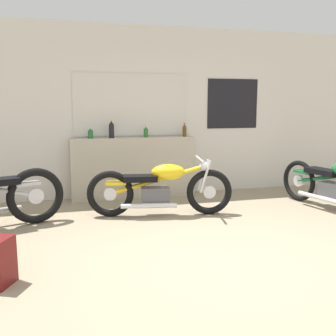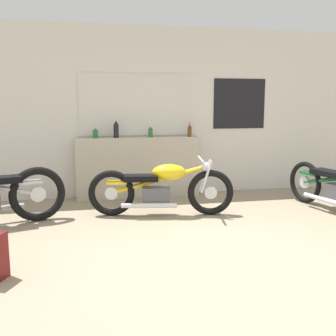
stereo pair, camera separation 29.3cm
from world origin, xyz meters
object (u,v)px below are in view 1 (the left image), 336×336
(bottle_left_center, at_px, (111,130))
(bottle_center, at_px, (146,132))
(bottle_right_center, at_px, (184,130))
(bottle_leftmost, at_px, (90,134))
(motorcycle_yellow, at_px, (160,188))

(bottle_left_center, distance_m, bottle_center, 0.56)
(bottle_right_center, bearing_deg, bottle_leftmost, 178.94)
(bottle_leftmost, height_order, bottle_left_center, bottle_left_center)
(bottle_leftmost, bearing_deg, bottle_left_center, -3.11)
(bottle_leftmost, distance_m, bottle_left_center, 0.33)
(bottle_right_center, distance_m, motorcycle_yellow, 1.50)
(bottle_right_center, bearing_deg, motorcycle_yellow, -121.71)
(bottle_leftmost, relative_size, bottle_center, 0.91)
(bottle_right_center, bearing_deg, bottle_left_center, 179.49)
(bottle_leftmost, height_order, bottle_center, bottle_center)
(bottle_leftmost, xyz_separation_m, bottle_center, (0.89, -0.03, 0.01))
(bottle_leftmost, relative_size, bottle_left_center, 0.57)
(bottle_left_center, xyz_separation_m, bottle_center, (0.56, -0.01, -0.05))
(bottle_right_center, xyz_separation_m, motorcycle_yellow, (-0.70, -1.13, -0.70))
(bottle_leftmost, height_order, bottle_right_center, bottle_right_center)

